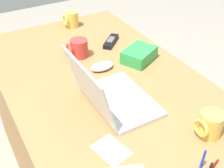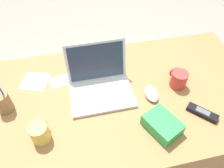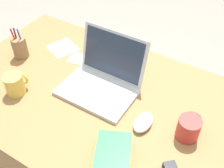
% 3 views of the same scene
% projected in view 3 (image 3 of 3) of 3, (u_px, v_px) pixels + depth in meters
% --- Properties ---
extents(desk, '(1.58, 0.85, 0.74)m').
position_uv_depth(desk, '(115.00, 151.00, 1.46)').
color(desk, '#9E7042').
rests_on(desk, ground).
extents(laptop, '(0.33, 0.28, 0.24)m').
position_uv_depth(laptop, '(102.00, 79.00, 1.24)').
color(laptop, silver).
rests_on(laptop, desk).
extents(computer_mouse, '(0.07, 0.12, 0.03)m').
position_uv_depth(computer_mouse, '(143.00, 122.00, 1.11)').
color(computer_mouse, white).
rests_on(computer_mouse, desk).
extents(coffee_mug_white, '(0.08, 0.10, 0.10)m').
position_uv_depth(coffee_mug_white, '(15.00, 84.00, 1.23)').
color(coffee_mug_white, '#E0BC4C').
rests_on(coffee_mug_white, desk).
extents(coffee_mug_spare, '(0.09, 0.10, 0.09)m').
position_uv_depth(coffee_mug_spare, '(189.00, 127.00, 1.05)').
color(coffee_mug_spare, '#C63833').
rests_on(coffee_mug_spare, desk).
extents(pen_holder, '(0.07, 0.07, 0.17)m').
position_uv_depth(pen_holder, '(20.00, 47.00, 1.41)').
color(pen_holder, olive).
rests_on(pen_holder, desk).
extents(snack_bag, '(0.18, 0.20, 0.06)m').
position_uv_depth(snack_bag, '(113.00, 155.00, 0.98)').
color(snack_bag, green).
rests_on(snack_bag, desk).
extents(paper_note_near_laptop, '(0.14, 0.11, 0.00)m').
position_uv_depth(paper_note_near_laptop, '(81.00, 59.00, 1.43)').
color(paper_note_near_laptop, white).
rests_on(paper_note_near_laptop, desk).
extents(paper_note_left, '(0.18, 0.18, 0.00)m').
position_uv_depth(paper_note_left, '(63.00, 48.00, 1.50)').
color(paper_note_left, white).
rests_on(paper_note_left, desk).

